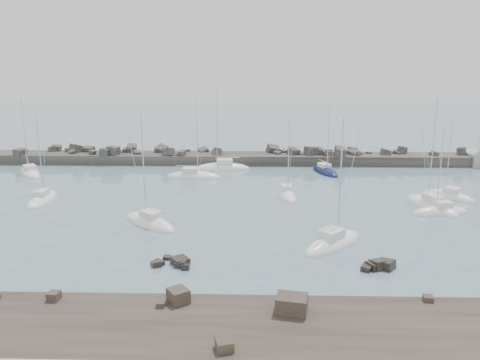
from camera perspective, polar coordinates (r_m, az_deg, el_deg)
name	(u,v)px	position (r m, az deg, el deg)	size (l,w,h in m)	color
ground	(223,230)	(52.99, -2.10, -6.11)	(400.00, 400.00, 0.00)	slate
rock_shelf	(201,341)	(33.21, -4.77, -18.93)	(140.00, 12.00, 2.00)	#2D251F
rock_cluster_near	(175,264)	(44.49, -7.99, -10.10)	(3.74, 2.99, 1.34)	black
rock_cluster_far	(378,267)	(45.01, 16.48, -10.15)	(3.50, 2.20, 1.42)	black
breakwater	(196,161)	(90.19, -5.36, 2.31)	(115.00, 7.41, 5.21)	#302E2A
sailboat_1	(30,173)	(87.93, -24.24, 0.73)	(7.60, 8.76, 14.06)	white
sailboat_3	(42,200)	(69.53, -22.95, -2.28)	(2.89, 8.41, 13.23)	white
sailboat_4	(193,177)	(77.96, -5.69, 0.37)	(9.34, 3.48, 14.46)	white
sailboat_5	(150,223)	(55.75, -10.95, -5.19)	(8.21, 7.82, 13.79)	white
sailboat_6	(287,196)	(66.69, 5.72, -1.89)	(3.18, 7.72, 12.01)	white
sailboat_7	(333,244)	(49.42, 11.29, -7.67)	(8.12, 8.36, 14.20)	white
sailboat_8	(325,172)	(82.57, 10.33, 0.96)	(4.92, 8.50, 12.91)	#101A44
sailboat_9	(440,212)	(63.86, 23.22, -3.66)	(7.68, 3.66, 11.79)	white
sailboat_10	(431,207)	(66.04, 22.29, -3.01)	(5.76, 10.13, 15.34)	white
sailboat_13	(222,169)	(83.87, -2.21, 1.37)	(10.26, 3.98, 15.84)	white
sailboat_14	(449,197)	(72.00, 24.12, -1.88)	(6.57, 7.17, 11.88)	white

